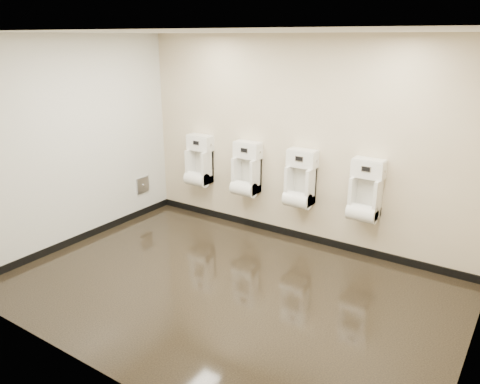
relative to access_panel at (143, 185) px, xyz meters
The scene contains 13 objects.
ground 2.80m from the access_panel, 25.81° to the right, with size 5.00×3.50×0.00m, color black.
ceiling 3.59m from the access_panel, 25.81° to the right, with size 5.00×3.50×0.00m, color white.
back_wall 2.70m from the access_panel, 12.50° to the left, with size 5.00×0.02×2.80m, color beige.
front_wall 3.96m from the access_panel, 49.93° to the right, with size 5.00×0.02×2.80m, color beige.
left_wall 1.50m from the access_panel, 90.87° to the right, with size 0.02×3.50×2.80m, color beige.
tile_overlay_left 1.50m from the access_panel, 90.63° to the right, with size 0.01×3.50×2.80m, color white.
skirting_back 2.58m from the access_panel, 12.23° to the left, with size 5.00×0.02×0.10m, color black.
skirting_left 1.28m from the access_panel, 90.30° to the right, with size 0.02×3.50×0.10m, color black.
access_panel is the anchor object (origin of this frame).
urinal_0 1.00m from the access_panel, 26.43° to the left, with size 0.41×0.31×0.77m.
urinal_1 1.79m from the access_panel, 13.63° to the left, with size 0.41×0.31×0.77m.
urinal_2 2.63m from the access_panel, ahead, with size 0.41×0.31×0.77m.
urinal_3 3.52m from the access_panel, ahead, with size 0.41×0.31×0.77m.
Camera 1 is at (2.76, -3.86, 2.76)m, focal length 35.00 mm.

